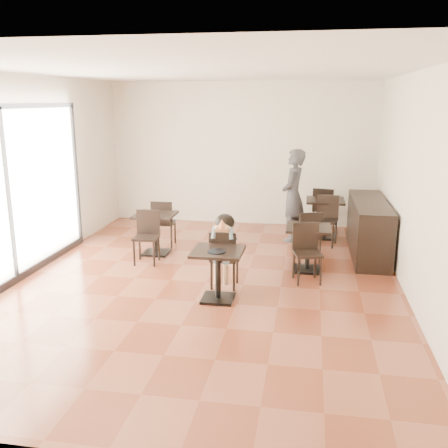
% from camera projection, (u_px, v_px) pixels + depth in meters
% --- Properties ---
extents(floor, '(6.00, 8.00, 0.01)m').
position_uv_depth(floor, '(206.00, 282.00, 7.85)').
color(floor, brown).
rests_on(floor, ground).
extents(ceiling, '(6.00, 8.00, 0.01)m').
position_uv_depth(ceiling, '(204.00, 70.00, 7.07)').
color(ceiling, white).
rests_on(ceiling, floor).
extents(wall_back, '(6.00, 0.01, 3.20)m').
position_uv_depth(wall_back, '(242.00, 154.00, 11.28)').
color(wall_back, silver).
rests_on(wall_back, floor).
extents(wall_front, '(6.00, 0.01, 3.20)m').
position_uv_depth(wall_front, '(92.00, 268.00, 3.64)').
color(wall_front, silver).
rests_on(wall_front, floor).
extents(wall_left, '(0.01, 8.00, 3.20)m').
position_uv_depth(wall_left, '(21.00, 177.00, 7.96)').
color(wall_left, silver).
rests_on(wall_left, floor).
extents(wall_right, '(0.01, 8.00, 3.20)m').
position_uv_depth(wall_right, '(415.00, 188.00, 6.97)').
color(wall_right, silver).
rests_on(wall_right, floor).
extents(storefront_window, '(0.04, 4.50, 2.60)m').
position_uv_depth(storefront_window, '(6.00, 195.00, 7.52)').
color(storefront_window, white).
rests_on(storefront_window, floor).
extents(child_table, '(0.71, 0.71, 0.75)m').
position_uv_depth(child_table, '(218.00, 275.00, 7.08)').
color(child_table, black).
rests_on(child_table, floor).
extents(child_chair, '(0.40, 0.40, 0.90)m').
position_uv_depth(child_chair, '(225.00, 258.00, 7.59)').
color(child_chair, black).
rests_on(child_chair, floor).
extents(child, '(0.40, 0.57, 1.13)m').
position_uv_depth(child, '(225.00, 251.00, 7.56)').
color(child, slate).
rests_on(child, child_chair).
extents(plate, '(0.25, 0.25, 0.02)m').
position_uv_depth(plate, '(217.00, 252.00, 6.89)').
color(plate, black).
rests_on(plate, child_table).
extents(pizza_slice, '(0.26, 0.20, 0.06)m').
position_uv_depth(pizza_slice, '(222.00, 228.00, 7.28)').
color(pizza_slice, '#D2C470').
rests_on(pizza_slice, child).
extents(adult_patron, '(0.57, 0.75, 1.85)m').
position_uv_depth(adult_patron, '(293.00, 196.00, 9.99)').
color(adult_patron, '#3E3E43').
rests_on(adult_patron, floor).
extents(cafe_table_mid, '(0.87, 0.87, 0.76)m').
position_uv_depth(cafe_table_mid, '(308.00, 249.00, 8.31)').
color(cafe_table_mid, black).
rests_on(cafe_table_mid, floor).
extents(cafe_table_left, '(0.76, 0.76, 0.76)m').
position_uv_depth(cafe_table_left, '(156.00, 234.00, 9.22)').
color(cafe_table_left, black).
rests_on(cafe_table_left, floor).
extents(cafe_table_back, '(0.90, 0.90, 0.81)m').
position_uv_depth(cafe_table_back, '(324.00, 219.00, 10.30)').
color(cafe_table_back, black).
rests_on(cafe_table_back, floor).
extents(chair_mid_a, '(0.50, 0.50, 0.92)m').
position_uv_depth(chair_mid_a, '(308.00, 236.00, 8.82)').
color(chair_mid_a, black).
rests_on(chair_mid_a, floor).
extents(chair_mid_b, '(0.50, 0.50, 0.92)m').
position_uv_depth(chair_mid_b, '(308.00, 254.00, 7.77)').
color(chair_mid_b, black).
rests_on(chair_mid_b, floor).
extents(chair_left_a, '(0.44, 0.44, 0.92)m').
position_uv_depth(chair_left_a, '(164.00, 223.00, 9.73)').
color(chair_left_a, black).
rests_on(chair_left_a, floor).
extents(chair_left_b, '(0.44, 0.44, 0.92)m').
position_uv_depth(chair_left_b, '(146.00, 238.00, 8.68)').
color(chair_left_b, black).
rests_on(chair_left_b, floor).
extents(chair_back_a, '(0.52, 0.52, 0.97)m').
position_uv_depth(chair_back_a, '(324.00, 210.00, 10.77)').
color(chair_back_a, black).
rests_on(chair_back_a, floor).
extents(chair_back_b, '(0.52, 0.52, 0.97)m').
position_uv_depth(chair_back_b, '(325.00, 221.00, 9.75)').
color(chair_back_b, black).
rests_on(chair_back_b, floor).
extents(service_counter, '(0.60, 2.40, 1.00)m').
position_uv_depth(service_counter, '(368.00, 228.00, 9.20)').
color(service_counter, black).
rests_on(service_counter, floor).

